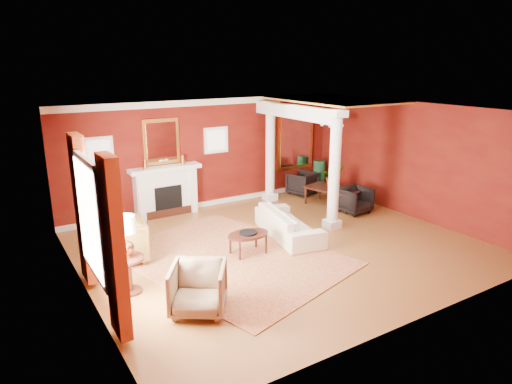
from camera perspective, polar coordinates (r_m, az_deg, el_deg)
ground at (r=9.93m, az=3.10°, el=-6.80°), size 8.00×8.00×0.00m
room_shell at (r=9.33m, az=3.28°, el=4.70°), size 8.04×7.04×2.92m
fireplace at (r=11.94m, az=-11.19°, el=0.16°), size 1.85×0.42×1.29m
overmantel_mirror at (r=11.80m, az=-11.76°, el=6.19°), size 0.95×0.07×1.15m
flank_window_left at (r=11.40m, az=-19.09°, el=4.80°), size 0.70×0.07×0.70m
flank_window_right at (r=12.43m, az=-5.01°, el=6.48°), size 0.70×0.07×0.70m
left_window at (r=7.43m, az=-19.41°, el=-3.96°), size 0.21×2.55×2.60m
column_front at (r=10.72m, az=9.79°, el=2.74°), size 0.36×0.36×2.80m
column_back at (r=12.82m, az=1.79°, el=5.13°), size 0.36×0.36×2.80m
header_beam at (r=11.75m, az=4.85°, el=9.97°), size 0.30×3.20×0.32m
amber_ceiling at (r=12.33m, az=9.68°, el=11.26°), size 2.30×3.40×0.04m
dining_mirror at (r=13.84m, az=4.92°, el=6.41°), size 1.30×0.07×1.70m
chandelier at (r=12.47m, az=9.57°, el=8.43°), size 0.60×0.62×0.75m
crown_trim at (r=12.19m, az=-6.18°, el=11.10°), size 8.00×0.08×0.16m
base_trim at (r=12.72m, az=-5.82°, el=-1.38°), size 8.00×0.08×0.12m
rug at (r=9.35m, az=-3.36°, el=-8.23°), size 4.44×5.21×0.02m
sofa at (r=10.34m, az=4.11°, el=-3.38°), size 1.03×2.22×0.84m
armchair_leopard at (r=9.39m, az=-16.55°, el=-5.73°), size 0.97×1.02×0.94m
armchair_stripe at (r=7.39m, az=-7.25°, el=-11.62°), size 1.14×1.12×0.87m
coffee_table at (r=9.38m, az=-0.99°, el=-5.46°), size 0.90×0.90×0.45m
coffee_book at (r=9.34m, az=-1.50°, el=-4.60°), size 0.14×0.09×0.21m
side_table at (r=7.99m, az=-15.91°, el=-6.08°), size 0.56×0.56×1.39m
dining_table at (r=12.67m, az=9.62°, el=0.04°), size 0.88×1.54×0.81m
dining_chair_near at (r=12.23m, az=12.26°, el=-0.85°), size 0.78×0.74×0.75m
dining_chair_far at (r=13.69m, az=5.79°, el=1.23°), size 0.90×0.87×0.74m
green_urn at (r=14.10m, az=7.87°, el=1.63°), size 0.41×0.41×0.97m
potted_plant at (r=12.53m, az=9.72°, el=2.97°), size 0.64×0.70×0.51m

